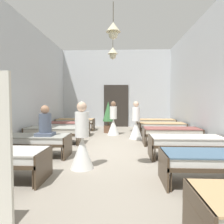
# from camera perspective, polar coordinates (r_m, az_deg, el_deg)

# --- Properties ---
(ground_plane) EXTENTS (6.74, 12.21, 0.10)m
(ground_plane) POSITION_cam_1_polar(r_m,az_deg,el_deg) (6.51, -0.40, -10.63)
(ground_plane) COLOR #9E9384
(room_shell) EXTENTS (6.54, 11.81, 4.40)m
(room_shell) POSITION_cam_1_polar(r_m,az_deg,el_deg) (7.68, 0.14, 8.37)
(room_shell) COLOR silver
(room_shell) RESTS_ON ground
(bed_right_row_1) EXTENTS (1.90, 0.84, 0.57)m
(bed_right_row_1) POSITION_cam_1_polar(r_m,az_deg,el_deg) (4.25, 26.39, -11.59)
(bed_right_row_1) COLOR #473828
(bed_right_row_1) RESTS_ON ground
(bed_left_row_2) EXTENTS (1.90, 0.84, 0.57)m
(bed_left_row_2) POSITION_cam_1_polar(r_m,az_deg,el_deg) (6.05, -20.52, -7.15)
(bed_left_row_2) COLOR #473828
(bed_left_row_2) RESTS_ON ground
(bed_right_row_2) EXTENTS (1.90, 0.84, 0.57)m
(bed_right_row_2) POSITION_cam_1_polar(r_m,az_deg,el_deg) (5.81, 19.60, -7.55)
(bed_right_row_2) COLOR #473828
(bed_right_row_2) RESTS_ON ground
(bed_left_row_3) EXTENTS (1.90, 0.84, 0.57)m
(bed_left_row_3) POSITION_cam_1_polar(r_m,az_deg,el_deg) (7.62, -15.45, -4.99)
(bed_left_row_3) COLOR #473828
(bed_left_row_3) RESTS_ON ground
(bed_right_row_3) EXTENTS (1.90, 0.84, 0.57)m
(bed_right_row_3) POSITION_cam_1_polar(r_m,az_deg,el_deg) (7.43, 15.79, -5.20)
(bed_right_row_3) COLOR #473828
(bed_right_row_3) RESTS_ON ground
(bed_left_row_4) EXTENTS (1.90, 0.84, 0.57)m
(bed_left_row_4) POSITION_cam_1_polar(r_m,az_deg,el_deg) (9.24, -12.15, -3.56)
(bed_left_row_4) COLOR #473828
(bed_left_row_4) RESTS_ON ground
(bed_right_row_4) EXTENTS (1.90, 0.84, 0.57)m
(bed_right_row_4) POSITION_cam_1_polar(r_m,az_deg,el_deg) (9.09, 13.37, -3.68)
(bed_right_row_4) COLOR #473828
(bed_right_row_4) RESTS_ON ground
(bed_left_row_5) EXTENTS (1.90, 0.84, 0.57)m
(bed_left_row_5) POSITION_cam_1_polar(r_m,az_deg,el_deg) (10.88, -9.84, -2.54)
(bed_left_row_5) COLOR #473828
(bed_left_row_5) RESTS_ON ground
(bed_right_row_5) EXTENTS (1.90, 0.84, 0.57)m
(bed_right_row_5) POSITION_cam_1_polar(r_m,az_deg,el_deg) (10.75, 11.70, -2.63)
(bed_right_row_5) COLOR #473828
(bed_right_row_5) RESTS_ON ground
(nurse_near_aisle) EXTENTS (0.52, 0.52, 1.49)m
(nurse_near_aisle) POSITION_cam_1_polar(r_m,az_deg,el_deg) (4.71, -8.12, -8.75)
(nurse_near_aisle) COLOR white
(nurse_near_aisle) RESTS_ON ground
(nurse_mid_aisle) EXTENTS (0.52, 0.52, 1.49)m
(nurse_mid_aisle) POSITION_cam_1_polar(r_m,az_deg,el_deg) (8.32, 6.50, -3.61)
(nurse_mid_aisle) COLOR white
(nurse_mid_aisle) RESTS_ON ground
(nurse_far_aisle) EXTENTS (0.52, 0.52, 1.49)m
(nurse_far_aisle) POSITION_cam_1_polar(r_m,az_deg,el_deg) (9.18, 0.36, -2.97)
(nurse_far_aisle) COLOR white
(nurse_far_aisle) RESTS_ON ground
(patient_seated_primary) EXTENTS (0.44, 0.44, 0.80)m
(patient_seated_primary) POSITION_cam_1_polar(r_m,az_deg,el_deg) (5.80, -17.65, -3.24)
(patient_seated_primary) COLOR #515B70
(patient_seated_primary) RESTS_ON bed_left_row_2
(potted_plant) EXTENTS (0.52, 0.52, 1.46)m
(potted_plant) POSITION_cam_1_polar(r_m,az_deg,el_deg) (9.82, -1.03, -0.77)
(potted_plant) COLOR brown
(potted_plant) RESTS_ON ground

